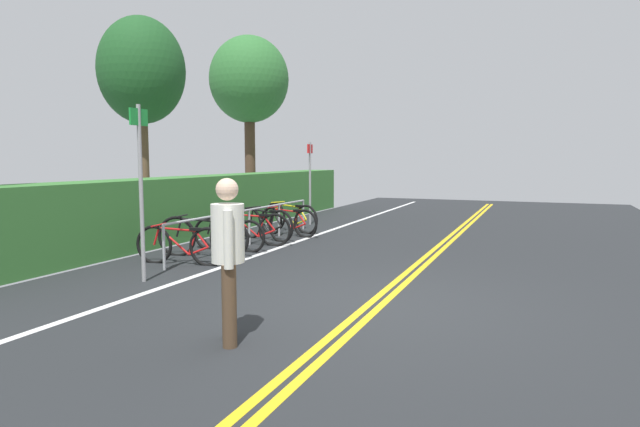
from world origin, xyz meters
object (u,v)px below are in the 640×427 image
Objects in this scene: bike_rack at (249,218)px; pedestrian at (228,250)px; bicycle_3 at (251,229)px; sign_post_far at (310,175)px; bicycle_4 at (265,224)px; tree_mid at (142,71)px; sign_post_near at (141,178)px; tree_far_right at (249,81)px; bicycle_2 at (229,235)px; bicycle_5 at (288,222)px; bicycle_1 at (203,237)px; bicycle_0 at (181,245)px; bicycle_6 at (290,217)px.

pedestrian reaches higher than bike_rack.
sign_post_far is (3.69, 0.25, 1.01)m from bicycle_3.
tree_mid is (0.53, 3.75, 3.63)m from bicycle_4.
tree_far_right reaches higher than sign_post_near.
bicycle_2 is 1.52m from bicycle_4.
bicycle_5 is at bearing -4.52° from bicycle_2.
bicycle_1 is 1.10× the size of bicycle_4.
tree_mid is (2.81, 3.67, 3.61)m from bicycle_1.
bicycle_5 is at bearing 21.33° from pedestrian.
sign_post_far is (5.97, 0.18, 1.02)m from bicycle_0.
tree_mid reaches higher than sign_post_far.
sign_post_far is 5.04m from tree_mid.
sign_post_near is (-3.55, -0.22, 1.19)m from bicycle_3.
bicycle_4 is 0.80m from bicycle_5.
bicycle_1 is 1.03× the size of bicycle_6.
bicycle_6 is 1.08× the size of pedestrian.
bicycle_0 is 0.97× the size of bicycle_3.
bicycle_6 is 5.25m from tree_mid.
bike_rack is 8.04m from tree_far_right.
sign_post_near reaches higher than bike_rack.
bicycle_4 is at bearing 5.26° from bicycle_3.
bicycle_5 is at bearing -4.81° from bicycle_1.
bicycle_4 is 0.31× the size of tree_mid.
tree_far_right reaches higher than sign_post_far.
sign_post_near reaches higher than bicycle_3.
sign_post_far is 5.08m from tree_far_right.
bike_rack is 2.47× the size of sign_post_far.
bike_rack is at bearing -2.73° from bicycle_2.
sign_post_near reaches higher than bicycle_6.
bicycle_0 is 9.96m from tree_far_right.
bicycle_2 is at bearing -153.46° from tree_far_right.
tree_far_right reaches higher than bicycle_3.
bicycle_6 is (2.18, 0.13, 0.01)m from bicycle_3.
sign_post_far is at bearing 1.75° from bicycle_0.
sign_post_far is 0.38× the size of tree_far_right.
bicycle_3 is 3.75m from sign_post_near.
sign_post_far is at bearing -56.00° from tree_mid.
bicycle_1 is (0.75, 0.07, 0.04)m from bicycle_0.
bicycle_2 is 0.73× the size of sign_post_far.
bicycle_0 is 1.04× the size of bicycle_2.
bicycle_2 is at bearing 177.27° from bike_rack.
bicycle_1 is at bearing 178.17° from bicycle_4.
bicycle_2 is (0.76, -0.08, -0.06)m from bicycle_1.
bicycle_6 is (3.71, -0.01, -0.02)m from bicycle_1.
sign_post_near is 7.26m from sign_post_far.
bicycle_3 is (0.02, -0.03, -0.23)m from bike_rack.
bicycle_4 reaches higher than bicycle_0.
bicycle_1 reaches higher than bicycle_0.
sign_post_far is at bearing 3.59° from bicycle_4.
sign_post_far reaches higher than bicycle_3.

